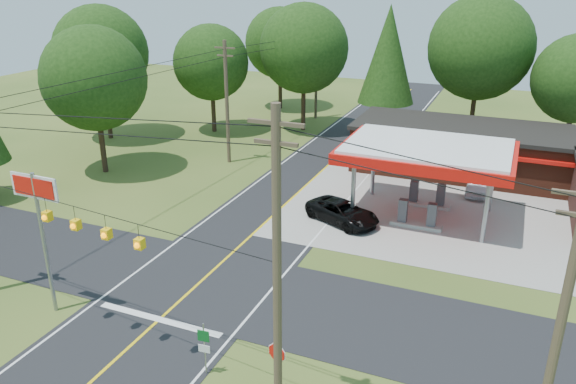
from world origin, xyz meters
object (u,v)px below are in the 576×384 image
at_px(gas_canopy, 427,154).
at_px(octagonal_stop_sign, 277,357).
at_px(big_stop_sign, 38,211).
at_px(sedan_car, 479,183).
at_px(suv_car, 342,212).

bearing_deg(gas_canopy, octagonal_stop_sign, -96.02).
bearing_deg(octagonal_stop_sign, big_stop_sign, 174.61).
bearing_deg(gas_canopy, big_stop_sign, -128.13).
bearing_deg(sedan_car, big_stop_sign, -128.48).
distance_m(gas_canopy, octagonal_stop_sign, 19.24).
xyz_separation_m(suv_car, sedan_car, (7.50, 8.79, 0.02)).
relative_size(big_stop_sign, octagonal_stop_sign, 2.98).
relative_size(gas_canopy, big_stop_sign, 1.53).
relative_size(suv_car, sedan_car, 1.19).
bearing_deg(sedan_car, octagonal_stop_sign, -104.16).
height_order(gas_canopy, suv_car, gas_canopy).
xyz_separation_m(suv_car, big_stop_sign, (-9.50, -14.83, 4.46)).
height_order(gas_canopy, big_stop_sign, big_stop_sign).
height_order(suv_car, big_stop_sign, big_stop_sign).
xyz_separation_m(gas_canopy, octagonal_stop_sign, (-2.00, -18.97, -2.54)).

